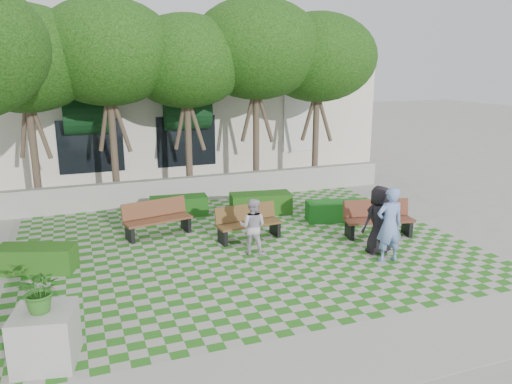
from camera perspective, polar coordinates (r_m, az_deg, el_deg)
name	(u,v)px	position (r m, az deg, el deg)	size (l,w,h in m)	color
ground	(258,260)	(13.00, 0.27, -7.74)	(90.00, 90.00, 0.00)	gray
lawn	(245,247)	(13.87, -1.21, -6.25)	(12.00, 12.00, 0.00)	#2B721E
sidewalk_south	(355,357)	(9.24, 11.25, -17.97)	(16.00, 2.00, 0.01)	#9E9B93
retaining_wall	(199,188)	(18.51, -6.59, 0.44)	(15.00, 0.36, 0.90)	#9E9B93
bench_east	(378,219)	(15.03, 13.77, -3.03)	(2.08, 1.06, 1.04)	#592D1E
bench_mid	(248,223)	(14.33, -0.89, -3.57)	(1.92, 0.80, 0.98)	#533A1C
bench_west	(157,219)	(14.91, -11.22, -3.05)	(2.05, 1.05, 1.03)	brown
hedge_east	(335,211)	(16.24, 8.97, -2.16)	(1.79, 0.72, 0.63)	#16531A
hedge_midright	(261,203)	(16.75, 0.55, -1.32)	(2.01, 0.81, 0.70)	#1B4813
hedge_midleft	(179,206)	(16.72, -8.79, -1.62)	(1.86, 0.74, 0.65)	#154712
hedge_west	(36,259)	(13.33, -23.81, -7.00)	(1.83, 0.73, 0.64)	#204E15
planter_front	(44,326)	(9.27, -23.05, -13.87)	(1.14, 1.14, 1.72)	#9E9B93
person_blue	(389,225)	(13.03, 15.00, -3.63)	(0.71, 0.47, 1.95)	#718FCF
person_dark	(379,220)	(13.55, 13.89, -3.12)	(0.90, 0.59, 1.84)	black
person_white	(253,226)	(13.16, -0.39, -3.95)	(0.74, 0.57, 1.52)	silver
tree_row	(141,55)	(17.37, -13.02, 15.01)	(17.70, 13.40, 7.41)	#47382B
building	(177,112)	(25.96, -9.03, 9.03)	(18.00, 8.92, 5.15)	silver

